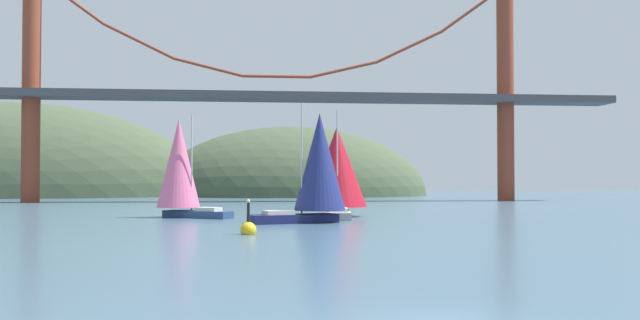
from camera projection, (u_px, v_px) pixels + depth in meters
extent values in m
ellipsoid|color=#425138|center=(291.00, 195.00, 153.55)|extent=(59.62, 44.00, 30.03)
ellipsoid|color=#425138|center=(6.00, 196.00, 147.13)|extent=(84.72, 44.00, 39.59)
cylinder|color=brown|center=(31.00, 87.00, 109.60)|extent=(2.80, 2.80, 36.19)
cylinder|color=brown|center=(505.00, 93.00, 117.83)|extent=(2.80, 2.80, 36.19)
cube|color=#47474C|center=(277.00, 97.00, 113.68)|extent=(112.90, 6.00, 1.20)
cylinder|color=brown|center=(139.00, 41.00, 111.55)|extent=(11.20, 0.50, 5.75)
cylinder|color=brown|center=(209.00, 67.00, 112.62)|extent=(11.10, 0.50, 3.13)
cylinder|color=brown|center=(277.00, 76.00, 113.77)|extent=(10.99, 0.50, 0.50)
cylinder|color=brown|center=(344.00, 69.00, 114.97)|extent=(11.10, 0.50, 3.13)
cylinder|color=brown|center=(409.00, 47.00, 116.25)|extent=(11.20, 0.50, 5.75)
cylinder|color=brown|center=(473.00, 9.00, 117.59)|extent=(11.28, 0.50, 8.35)
cube|color=#191E4C|center=(293.00, 219.00, 59.61)|extent=(7.93, 4.40, 0.75)
cube|color=beige|center=(278.00, 212.00, 59.08)|extent=(2.83, 2.35, 0.36)
cylinder|color=#B2B2B7|center=(302.00, 158.00, 60.04)|extent=(0.14, 0.14, 9.56)
cone|color=navy|center=(320.00, 162.00, 60.70)|extent=(5.58, 5.58, 8.43)
cube|color=navy|center=(198.00, 214.00, 67.16)|extent=(6.99, 5.50, 0.68)
cube|color=beige|center=(209.00, 209.00, 66.56)|extent=(2.67, 2.40, 0.36)
cylinder|color=#B2B2B7|center=(192.00, 163.00, 67.62)|extent=(0.14, 0.14, 9.20)
cone|color=pink|center=(179.00, 163.00, 68.36)|extent=(5.82, 5.82, 8.65)
cube|color=#B7B2A8|center=(337.00, 214.00, 67.04)|extent=(3.21, 8.33, 0.68)
cube|color=beige|center=(338.00, 210.00, 65.59)|extent=(2.06, 2.78, 0.36)
cylinder|color=#B2B2B7|center=(337.00, 160.00, 67.99)|extent=(0.14, 0.14, 9.71)
cone|color=#B21423|center=(337.00, 167.00, 69.76)|extent=(6.60, 6.60, 7.96)
sphere|color=gold|center=(248.00, 230.00, 47.79)|extent=(1.10, 1.10, 1.10)
cylinder|color=black|center=(248.00, 215.00, 47.82)|extent=(0.20, 0.20, 1.60)
sphere|color=#F2EA99|center=(248.00, 201.00, 47.84)|extent=(0.24, 0.24, 0.24)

